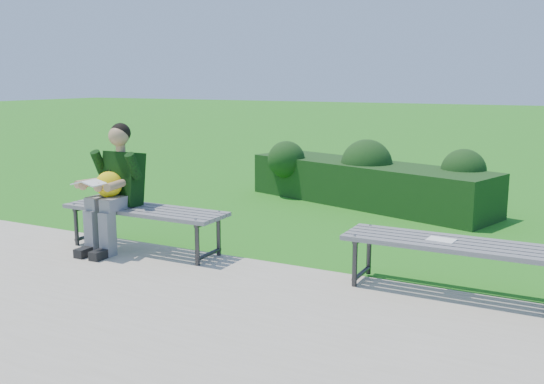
{
  "coord_description": "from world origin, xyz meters",
  "views": [
    {
      "loc": [
        2.73,
        -5.05,
        1.78
      ],
      "look_at": [
        0.18,
        -0.14,
        0.75
      ],
      "focal_mm": 40.0,
      "sensor_mm": 36.0,
      "label": 1
    }
  ],
  "objects_px": {
    "hedge": "(368,179)",
    "seated_boy": "(114,184)",
    "bench_left": "(145,213)",
    "paper_sheet": "(441,240)",
    "bench_right": "(453,248)"
  },
  "relations": [
    {
      "from": "seated_boy",
      "to": "paper_sheet",
      "type": "bearing_deg",
      "value": 3.96
    },
    {
      "from": "paper_sheet",
      "to": "bench_left",
      "type": "bearing_deg",
      "value": -177.52
    },
    {
      "from": "bench_left",
      "to": "hedge",
      "type": "bearing_deg",
      "value": 69.65
    },
    {
      "from": "hedge",
      "to": "paper_sheet",
      "type": "relative_size",
      "value": 16.35
    },
    {
      "from": "hedge",
      "to": "seated_boy",
      "type": "xyz_separation_m",
      "value": [
        -1.57,
        -3.52,
        0.34
      ]
    },
    {
      "from": "bench_left",
      "to": "bench_right",
      "type": "bearing_deg",
      "value": 2.4
    },
    {
      "from": "bench_left",
      "to": "seated_boy",
      "type": "relative_size",
      "value": 1.37
    },
    {
      "from": "bench_left",
      "to": "seated_boy",
      "type": "distance_m",
      "value": 0.44
    },
    {
      "from": "hedge",
      "to": "paper_sheet",
      "type": "bearing_deg",
      "value": -62.28
    },
    {
      "from": "seated_boy",
      "to": "paper_sheet",
      "type": "distance_m",
      "value": 3.32
    },
    {
      "from": "seated_boy",
      "to": "bench_left",
      "type": "bearing_deg",
      "value": 18.21
    },
    {
      "from": "bench_left",
      "to": "bench_right",
      "type": "distance_m",
      "value": 3.1
    },
    {
      "from": "bench_right",
      "to": "seated_boy",
      "type": "relative_size",
      "value": 1.37
    },
    {
      "from": "hedge",
      "to": "bench_right",
      "type": "bearing_deg",
      "value": -60.94
    },
    {
      "from": "bench_left",
      "to": "seated_boy",
      "type": "xyz_separation_m",
      "value": [
        -0.3,
        -0.1,
        0.3
      ]
    }
  ]
}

